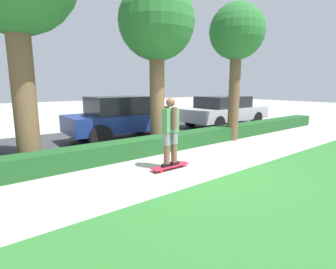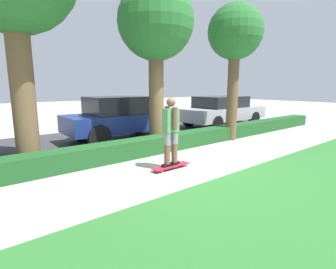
% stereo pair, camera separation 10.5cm
% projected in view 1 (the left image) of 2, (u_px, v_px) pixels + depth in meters
% --- Properties ---
extents(ground_plane, '(60.00, 60.00, 0.00)m').
position_uv_depth(ground_plane, '(190.00, 166.00, 6.34)').
color(ground_plane, '#ADA89E').
extents(grass_lawn_strip, '(18.45, 4.00, 0.01)m').
position_uv_depth(grass_lawn_strip, '(323.00, 211.00, 4.03)').
color(grass_lawn_strip, '#2D702D').
rests_on(grass_lawn_strip, ground_plane).
extents(street_asphalt, '(18.45, 5.00, 0.01)m').
position_uv_depth(street_asphalt, '(112.00, 139.00, 9.58)').
color(street_asphalt, '#38383A').
rests_on(street_asphalt, ground_plane).
extents(hedge_row, '(18.45, 0.60, 0.47)m').
position_uv_depth(hedge_row, '(152.00, 145.00, 7.53)').
color(hedge_row, '#1E5123').
rests_on(hedge_row, ground_plane).
extents(skateboard, '(0.98, 0.24, 0.08)m').
position_uv_depth(skateboard, '(170.00, 166.00, 6.10)').
color(skateboard, red).
rests_on(skateboard, ground_plane).
extents(skater_person, '(0.48, 0.40, 1.57)m').
position_uv_depth(skater_person, '(170.00, 130.00, 5.94)').
color(skater_person, black).
rests_on(skater_person, skateboard).
extents(tree_mid, '(2.21, 2.21, 4.84)m').
position_uv_depth(tree_mid, '(157.00, 26.00, 7.54)').
color(tree_mid, brown).
rests_on(tree_mid, ground_plane).
extents(tree_far, '(1.86, 1.86, 4.64)m').
position_uv_depth(tree_far, '(237.00, 36.00, 8.82)').
color(tree_far, brown).
rests_on(tree_far, ground_plane).
extents(parked_car_middle, '(3.85, 1.81, 1.55)m').
position_uv_depth(parked_car_middle, '(121.00, 117.00, 9.28)').
color(parked_car_middle, navy).
rests_on(parked_car_middle, ground_plane).
extents(parked_car_rear, '(4.56, 1.91, 1.43)m').
position_uv_depth(parked_car_rear, '(224.00, 110.00, 12.54)').
color(parked_car_rear, '#B7B7BC').
rests_on(parked_car_rear, ground_plane).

